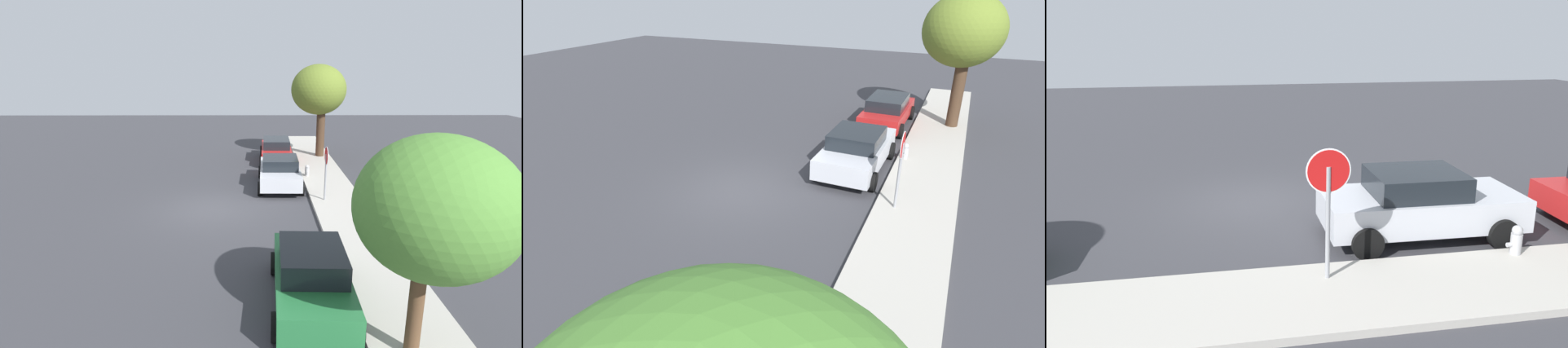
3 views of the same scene
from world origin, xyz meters
TOP-DOWN VIEW (x-y plane):
  - ground_plane at (0.00, 0.00)m, footprint 60.00×60.00m
  - sidewalk_curb at (0.00, 5.26)m, footprint 32.00×2.24m
  - stop_sign at (-0.73, 4.71)m, footprint 0.76×0.08m
  - parked_car_silver at (-3.11, 2.91)m, footprint 4.19×2.13m
  - parked_car_green at (6.75, 3.17)m, footprint 4.25×2.08m
  - parked_car_red at (-8.32, 2.96)m, footprint 4.24×2.01m
  - street_tree_near_corner at (8.84, 5.06)m, footprint 2.97×2.97m
  - street_tree_mid_block at (-9.24, 5.53)m, footprint 3.32×3.32m
  - fire_hydrant at (-4.50, 4.39)m, footprint 0.30×0.22m

SIDE VIEW (x-z plane):
  - ground_plane at x=0.00m, z-range 0.00..0.00m
  - sidewalk_curb at x=0.00m, z-range 0.00..0.14m
  - fire_hydrant at x=-4.50m, z-range 0.00..0.72m
  - parked_car_red at x=-8.32m, z-range 0.03..1.42m
  - parked_car_silver at x=-3.11m, z-range 0.02..1.48m
  - parked_car_green at x=6.75m, z-range 0.01..1.54m
  - stop_sign at x=-0.73m, z-range 0.45..2.89m
  - street_tree_near_corner at x=8.84m, z-range 0.97..5.61m
  - street_tree_mid_block at x=-9.24m, z-range 1.28..6.98m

